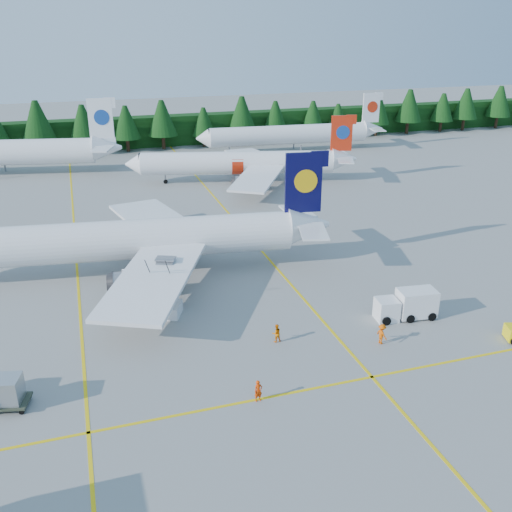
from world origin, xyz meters
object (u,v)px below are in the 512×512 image
object	(u,v)px
service_truck	(406,305)
airstairs	(157,304)
airliner_red	(234,163)
airliner_navy	(115,241)

from	to	relation	value
service_truck	airstairs	bearing A→B (deg)	166.71
service_truck	airliner_red	bearing A→B (deg)	99.35
airstairs	service_truck	world-z (taller)	airstairs
airliner_red	service_truck	distance (m)	47.95
airliner_red	service_truck	bearing A→B (deg)	-73.35
airliner_red	airstairs	xyz separation A→B (m)	(-18.33, -40.38, -2.30)
airliner_navy	service_truck	xyz separation A→B (m)	(23.10, -17.15, -2.30)
airliner_navy	service_truck	size ratio (longest dim) A/B	7.45
airliner_red	airstairs	bearing A→B (deg)	-100.30
airliner_navy	airliner_red	distance (m)	37.20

